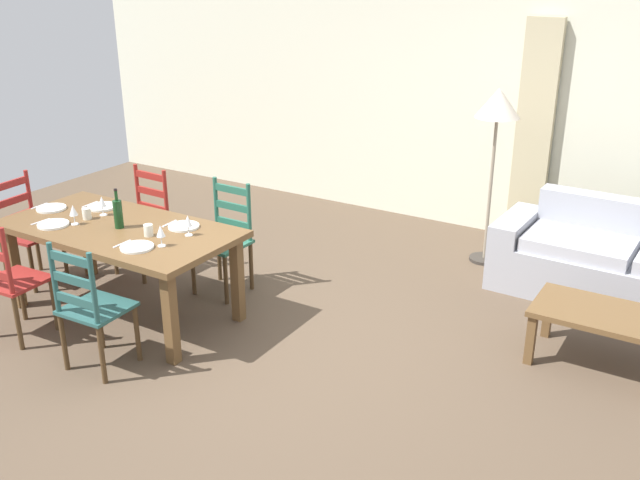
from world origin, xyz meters
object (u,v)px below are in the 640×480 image
dining_chair_near_left (8,280)px  coffee_cup_secondary (87,214)px  wine_glass_near_right (161,232)px  standing_lamp (497,114)px  wine_bottle (118,213)px  coffee_cup_primary (148,230)px  couch (636,269)px  dining_chair_near_right (91,307)px  dining_chair_far_left (144,222)px  wine_glass_far_right (188,222)px  dining_chair_head_west (26,230)px  wine_glass_far_left (102,202)px  dining_table (120,237)px  wine_glass_near_left (73,211)px  dining_chair_far_right (225,238)px  coffee_table (600,319)px

dining_chair_near_left → coffee_cup_secondary: (0.08, 0.72, 0.32)m
wine_glass_near_right → standing_lamp: (1.55, 2.69, 0.55)m
wine_bottle → wine_glass_near_right: bearing=-11.6°
coffee_cup_primary → couch: bearing=37.5°
dining_chair_near_right → couch: (3.02, 3.10, -0.19)m
dining_chair_near_right → standing_lamp: 3.80m
wine_bottle → wine_glass_near_right: wine_bottle is taller
coffee_cup_secondary → dining_chair_far_left: bearing=99.4°
wine_glass_far_right → couch: size_ratio=0.07×
dining_chair_head_west → wine_glass_far_left: dining_chair_head_west is taller
dining_chair_head_west → wine_glass_far_left: size_ratio=5.96×
dining_chair_near_right → wine_glass_near_right: dining_chair_near_right is taller
wine_bottle → wine_glass_far_right: bearing=15.0°
dining_table → wine_glass_far_right: size_ratio=11.80×
wine_bottle → wine_glass_near_left: size_ratio=1.96×
dining_chair_head_west → wine_bottle: (1.22, -0.04, 0.39)m
dining_chair_near_left → wine_glass_near_left: 0.70m
dining_chair_far_right → coffee_table: bearing=7.4°
dining_chair_near_right → wine_glass_near_left: 1.03m
wine_bottle → wine_glass_near_right: size_ratio=1.96×
dining_chair_near_right → dining_chair_far_right: (-0.03, 1.49, 0.00)m
wine_bottle → couch: (3.44, 2.39, -0.58)m
wine_glass_far_left → coffee_cup_secondary: bearing=-108.2°
dining_chair_head_west → coffee_cup_secondary: (0.85, -0.03, 0.32)m
dining_chair_head_west → coffee_cup_primary: size_ratio=10.67×
dining_chair_far_right → wine_bottle: wine_bottle is taller
couch → coffee_cup_primary: bearing=-142.5°
wine_glass_near_right → standing_lamp: 3.15m
wine_glass_near_right → couch: size_ratio=0.07×
dining_table → dining_chair_far_left: dining_chair_far_left is taller
wine_glass_near_left → dining_chair_far_right: bearing=51.1°
dining_chair_near_right → dining_chair_far_left: 1.70m
dining_chair_head_west → wine_glass_near_left: bearing=-10.8°
coffee_cup_secondary → couch: coffee_cup_secondary is taller
wine_glass_far_right → coffee_cup_secondary: wine_glass_far_right is taller
wine_glass_near_left → couch: wine_glass_near_left is taller
wine_glass_near_left → wine_bottle: bearing=20.4°
dining_chair_near_right → dining_chair_far_right: size_ratio=1.00×
dining_chair_near_right → wine_glass_far_left: 1.19m
dining_chair_head_west → wine_glass_far_left: bearing=6.6°
dining_table → dining_chair_head_west: (-1.19, 0.02, -0.19)m
dining_chair_far_right → coffee_cup_secondary: 1.13m
dining_chair_far_right → coffee_cup_primary: 0.86m
dining_chair_near_right → coffee_table: bearing=32.4°
wine_glass_near_right → couch: wine_glass_near_right is taller
wine_glass_far_left → coffee_cup_secondary: size_ratio=1.79×
dining_chair_head_west → couch: dining_chair_head_west is taller
wine_glass_near_left → coffee_cup_secondary: (-0.02, 0.14, -0.07)m
standing_lamp → wine_glass_far_right: bearing=-122.1°
wine_glass_near_right → wine_glass_far_right: 0.27m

